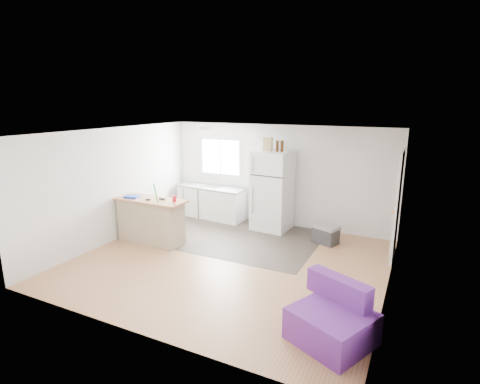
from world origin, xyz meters
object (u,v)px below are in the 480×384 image
at_px(refrigerator, 272,191).
at_px(cooler, 326,234).
at_px(blue_tray, 132,197).
at_px(bottle_right, 282,146).
at_px(peninsula, 151,220).
at_px(cardboard_box, 268,144).
at_px(purple_seat, 333,320).
at_px(bottle_left, 277,146).
at_px(cleaner_jug, 159,240).
at_px(kitchen_cabinets, 211,202).
at_px(red_cup, 174,199).
at_px(mop, 155,235).

height_order(refrigerator, cooler, refrigerator).
distance_m(blue_tray, bottle_right, 3.41).
bearing_deg(peninsula, cardboard_box, 46.30).
bearing_deg(cardboard_box, bottle_right, -4.61).
xyz_separation_m(purple_seat, blue_tray, (-4.63, 1.62, 0.70)).
bearing_deg(refrigerator, bottle_left, -34.66).
relative_size(cooler, cleaner_jug, 1.97).
relative_size(kitchen_cabinets, red_cup, 15.53).
xyz_separation_m(kitchen_cabinets, refrigerator, (1.72, -0.11, 0.50)).
distance_m(cooler, mop, 3.57).
relative_size(peninsula, cleaner_jug, 5.03).
distance_m(peninsula, mop, 0.35).
relative_size(refrigerator, cleaner_jug, 5.97).
relative_size(red_cup, cardboard_box, 0.40).
xyz_separation_m(refrigerator, red_cup, (-1.39, -1.88, 0.09)).
height_order(peninsula, bottle_right, bottle_right).
xyz_separation_m(peninsula, blue_tray, (-0.42, -0.07, 0.49)).
xyz_separation_m(cleaner_jug, bottle_left, (1.84, 1.94, 1.83)).
bearing_deg(mop, kitchen_cabinets, 87.06).
bearing_deg(cooler, red_cup, -129.44).
xyz_separation_m(kitchen_cabinets, mop, (-0.06, -2.19, -0.19)).
distance_m(blue_tray, bottle_left, 3.31).
relative_size(purple_seat, bottle_left, 4.65).
bearing_deg(cleaner_jug, bottle_left, 23.82).
relative_size(peninsula, bottle_left, 6.19).
xyz_separation_m(refrigerator, mop, (-1.78, -2.07, -0.69)).
height_order(refrigerator, cardboard_box, cardboard_box).
xyz_separation_m(peninsula, mop, (0.20, -0.14, -0.25)).
bearing_deg(blue_tray, bottle_left, 36.78).
xyz_separation_m(cooler, cleaner_jug, (-3.07, -1.68, -0.07)).
bearing_deg(purple_seat, cooler, 129.84).
bearing_deg(cooler, bottle_right, -173.48).
bearing_deg(red_cup, bottle_right, 48.46).
bearing_deg(mop, red_cup, 25.04).
height_order(cooler, red_cup, red_cup).
xyz_separation_m(kitchen_cabinets, purple_seat, (3.95, -3.73, -0.15)).
relative_size(kitchen_cabinets, peninsula, 1.20).
height_order(mop, bottle_right, bottle_right).
height_order(cooler, mop, mop).
height_order(mop, bottle_left, bottle_left).
bearing_deg(peninsula, refrigerator, 44.90).
relative_size(purple_seat, cleaner_jug, 3.77).
bearing_deg(bottle_left, cardboard_box, 163.08).
relative_size(cooler, purple_seat, 0.52).
bearing_deg(cleaner_jug, purple_seat, -44.35).
distance_m(peninsula, blue_tray, 0.64).
height_order(kitchen_cabinets, bottle_left, bottle_left).
relative_size(cooler, bottle_left, 2.42).
bearing_deg(peninsula, blue_tray, -170.33).
bearing_deg(cleaner_jug, bottle_right, 23.14).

